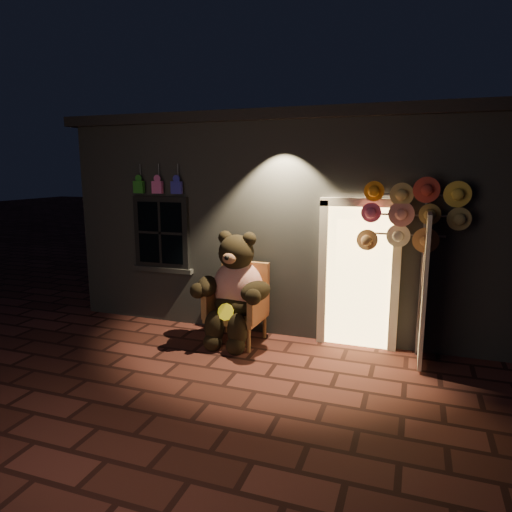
% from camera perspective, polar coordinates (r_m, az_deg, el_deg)
% --- Properties ---
extents(ground, '(60.00, 60.00, 0.00)m').
position_cam_1_polar(ground, '(6.12, -2.57, -14.27)').
color(ground, brown).
rests_on(ground, ground).
extents(shop_building, '(7.30, 5.95, 3.51)m').
position_cam_1_polar(shop_building, '(9.39, 6.51, 5.53)').
color(shop_building, slate).
rests_on(shop_building, ground).
extents(wicker_armchair, '(0.86, 0.78, 1.19)m').
position_cam_1_polar(wicker_armchair, '(6.99, -2.12, -5.81)').
color(wicker_armchair, olive).
rests_on(wicker_armchair, ground).
extents(teddy_bear, '(1.24, 0.98, 1.71)m').
position_cam_1_polar(teddy_bear, '(6.79, -2.65, -4.22)').
color(teddy_bear, red).
rests_on(teddy_bear, ground).
extents(hat_rack, '(1.39, 0.22, 2.45)m').
position_cam_1_polar(hat_rack, '(6.44, 18.57, 4.81)').
color(hat_rack, '#59595E').
rests_on(hat_rack, ground).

